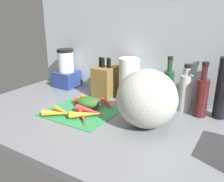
{
  "coord_description": "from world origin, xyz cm",
  "views": [
    {
      "loc": [
        45.78,
        -86.43,
        49.53
      ],
      "look_at": [
        -9.07,
        3.63,
        13.42
      ],
      "focal_mm": 38.15,
      "sensor_mm": 36.0,
      "label": 1
    }
  ],
  "objects_px": {
    "cutting_board": "(81,112)",
    "paper_towel_roll": "(129,79)",
    "carrot_5": "(91,111)",
    "carrot_1": "(65,113)",
    "bottle_3": "(223,87)",
    "bottle_2": "(202,96)",
    "blender_appliance": "(66,71)",
    "carrot_9": "(87,101)",
    "carrot_8": "(86,103)",
    "bottle_1": "(185,92)",
    "winter_squash": "(147,99)",
    "carrot_7": "(108,104)",
    "carrot_6": "(56,113)",
    "carrot_2": "(87,114)",
    "carrot_0": "(89,101)",
    "carrot_10": "(98,106)",
    "carrot_3": "(83,117)",
    "knife_block": "(106,81)",
    "carrot_4": "(92,103)",
    "bottle_0": "(168,88)"
  },
  "relations": [
    {
      "from": "bottle_3",
      "to": "carrot_2",
      "type": "bearing_deg",
      "value": -146.98
    },
    {
      "from": "cutting_board",
      "to": "carrot_0",
      "type": "bearing_deg",
      "value": 105.94
    },
    {
      "from": "winter_squash",
      "to": "bottle_1",
      "type": "distance_m",
      "value": 0.28
    },
    {
      "from": "carrot_2",
      "to": "carrot_4",
      "type": "relative_size",
      "value": 0.95
    },
    {
      "from": "cutting_board",
      "to": "winter_squash",
      "type": "xyz_separation_m",
      "value": [
        0.34,
        0.04,
        0.13
      ]
    },
    {
      "from": "carrot_1",
      "to": "bottle_3",
      "type": "distance_m",
      "value": 0.76
    },
    {
      "from": "cutting_board",
      "to": "paper_towel_roll",
      "type": "relative_size",
      "value": 1.41
    },
    {
      "from": "cutting_board",
      "to": "carrot_3",
      "type": "xyz_separation_m",
      "value": [
        0.07,
        -0.07,
        0.02
      ]
    },
    {
      "from": "carrot_3",
      "to": "blender_appliance",
      "type": "bearing_deg",
      "value": 138.89
    },
    {
      "from": "carrot_10",
      "to": "winter_squash",
      "type": "height_order",
      "value": "winter_squash"
    },
    {
      "from": "bottle_2",
      "to": "bottle_3",
      "type": "relative_size",
      "value": 0.73
    },
    {
      "from": "carrot_0",
      "to": "blender_appliance",
      "type": "xyz_separation_m",
      "value": [
        -0.32,
        0.18,
        0.09
      ]
    },
    {
      "from": "carrot_7",
      "to": "carrot_9",
      "type": "bearing_deg",
      "value": -170.39
    },
    {
      "from": "carrot_5",
      "to": "knife_block",
      "type": "relative_size",
      "value": 0.74
    },
    {
      "from": "carrot_3",
      "to": "winter_squash",
      "type": "relative_size",
      "value": 0.65
    },
    {
      "from": "paper_towel_roll",
      "to": "bottle_2",
      "type": "relative_size",
      "value": 0.9
    },
    {
      "from": "cutting_board",
      "to": "bottle_2",
      "type": "xyz_separation_m",
      "value": [
        0.52,
        0.27,
        0.1
      ]
    },
    {
      "from": "knife_block",
      "to": "bottle_0",
      "type": "relative_size",
      "value": 0.84
    },
    {
      "from": "carrot_9",
      "to": "bottle_1",
      "type": "height_order",
      "value": "bottle_1"
    },
    {
      "from": "carrot_3",
      "to": "carrot_4",
      "type": "bearing_deg",
      "value": 111.82
    },
    {
      "from": "carrot_9",
      "to": "bottle_3",
      "type": "height_order",
      "value": "bottle_3"
    },
    {
      "from": "carrot_6",
      "to": "bottle_1",
      "type": "relative_size",
      "value": 0.54
    },
    {
      "from": "carrot_4",
      "to": "carrot_5",
      "type": "height_order",
      "value": "carrot_5"
    },
    {
      "from": "carrot_3",
      "to": "carrot_5",
      "type": "bearing_deg",
      "value": 89.87
    },
    {
      "from": "bottle_2",
      "to": "blender_appliance",
      "type": "bearing_deg",
      "value": 178.62
    },
    {
      "from": "carrot_3",
      "to": "cutting_board",
      "type": "bearing_deg",
      "value": 133.51
    },
    {
      "from": "carrot_4",
      "to": "carrot_10",
      "type": "distance_m",
      "value": 0.06
    },
    {
      "from": "paper_towel_roll",
      "to": "carrot_5",
      "type": "bearing_deg",
      "value": -99.74
    },
    {
      "from": "carrot_1",
      "to": "bottle_2",
      "type": "distance_m",
      "value": 0.66
    },
    {
      "from": "carrot_3",
      "to": "bottle_3",
      "type": "height_order",
      "value": "bottle_3"
    },
    {
      "from": "carrot_1",
      "to": "carrot_4",
      "type": "xyz_separation_m",
      "value": [
        0.03,
        0.17,
        -0.0
      ]
    },
    {
      "from": "carrot_6",
      "to": "carrot_8",
      "type": "relative_size",
      "value": 0.88
    },
    {
      "from": "carrot_8",
      "to": "blender_appliance",
      "type": "bearing_deg",
      "value": 145.85
    },
    {
      "from": "bottle_2",
      "to": "paper_towel_roll",
      "type": "bearing_deg",
      "value": 176.85
    },
    {
      "from": "carrot_0",
      "to": "carrot_9",
      "type": "height_order",
      "value": "same"
    },
    {
      "from": "carrot_10",
      "to": "bottle_1",
      "type": "bearing_deg",
      "value": 31.6
    },
    {
      "from": "carrot_0",
      "to": "carrot_9",
      "type": "relative_size",
      "value": 1.44
    },
    {
      "from": "paper_towel_roll",
      "to": "bottle_0",
      "type": "xyz_separation_m",
      "value": [
        0.23,
        -0.01,
        -0.01
      ]
    },
    {
      "from": "carrot_3",
      "to": "blender_appliance",
      "type": "distance_m",
      "value": 0.56
    },
    {
      "from": "carrot_2",
      "to": "carrot_8",
      "type": "bearing_deg",
      "value": 128.53
    },
    {
      "from": "carrot_9",
      "to": "carrot_2",
      "type": "bearing_deg",
      "value": -53.53
    },
    {
      "from": "carrot_8",
      "to": "paper_towel_roll",
      "type": "distance_m",
      "value": 0.28
    },
    {
      "from": "carrot_3",
      "to": "carrot_6",
      "type": "height_order",
      "value": "carrot_6"
    },
    {
      "from": "carrot_10",
      "to": "bottle_3",
      "type": "height_order",
      "value": "bottle_3"
    },
    {
      "from": "winter_squash",
      "to": "paper_towel_roll",
      "type": "relative_size",
      "value": 1.11
    },
    {
      "from": "bottle_1",
      "to": "carrot_5",
      "type": "bearing_deg",
      "value": -139.96
    },
    {
      "from": "carrot_0",
      "to": "carrot_7",
      "type": "xyz_separation_m",
      "value": [
        0.12,
        0.02,
        -0.0
      ]
    },
    {
      "from": "carrot_1",
      "to": "bottle_1",
      "type": "distance_m",
      "value": 0.61
    },
    {
      "from": "bottle_2",
      "to": "bottle_3",
      "type": "distance_m",
      "value": 0.1
    },
    {
      "from": "carrot_8",
      "to": "paper_towel_roll",
      "type": "bearing_deg",
      "value": 58.46
    }
  ]
}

